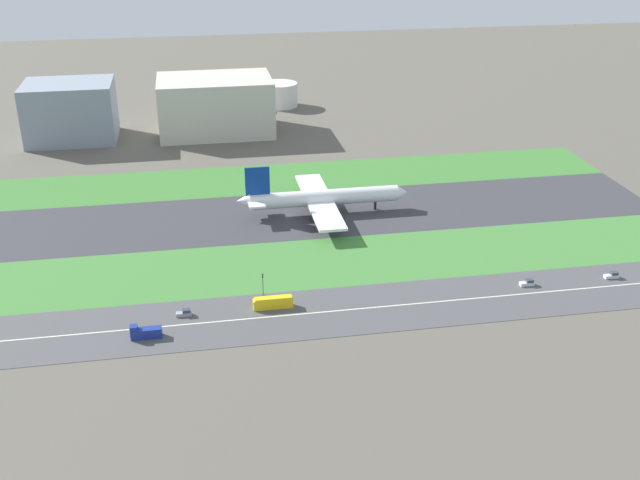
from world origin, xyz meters
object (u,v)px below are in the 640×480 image
(car_1, at_px, (185,313))
(car_2, at_px, (528,283))
(car_0, at_px, (612,275))
(terminal_building, at_px, (71,111))
(bus_0, at_px, (273,303))
(airliner, at_px, (320,198))
(fuel_tank_centre, at_px, (279,95))
(truck_0, at_px, (145,333))
(traffic_light, at_px, (263,283))
(fuel_tank_west, at_px, (224,95))
(hangar_building, at_px, (216,105))

(car_1, distance_m, car_2, 104.35)
(car_2, bearing_deg, car_0, 0.00)
(terminal_building, bearing_deg, bus_0, -67.33)
(airliner, bearing_deg, car_1, -127.22)
(bus_0, distance_m, terminal_building, 197.61)
(car_1, relative_size, car_2, 1.00)
(car_0, relative_size, fuel_tank_centre, 0.21)
(truck_0, relative_size, terminal_building, 0.20)
(truck_0, xyz_separation_m, terminal_building, (-39.90, 192.00, 12.25))
(traffic_light, bearing_deg, car_1, -161.18)
(bus_0, distance_m, car_2, 78.85)
(airliner, distance_m, terminal_building, 153.27)
(traffic_light, bearing_deg, terminal_building, 113.03)
(truck_0, distance_m, fuel_tank_west, 239.81)
(car_0, height_order, hangar_building, hangar_building)
(hangar_building, bearing_deg, car_1, -95.98)
(hangar_building, bearing_deg, traffic_light, -88.55)
(car_1, xyz_separation_m, fuel_tank_centre, (56.65, 227.00, 5.63))
(truck_0, bearing_deg, fuel_tank_centre, -105.85)
(terminal_building, height_order, hangar_building, terminal_building)
(fuel_tank_centre, bearing_deg, airliner, -91.80)
(terminal_building, distance_m, fuel_tank_centre, 116.47)
(hangar_building, height_order, fuel_tank_west, hangar_building)
(bus_0, height_order, car_1, bus_0)
(truck_0, xyz_separation_m, car_0, (143.16, 10.00, -0.75))
(truck_0, bearing_deg, bus_0, -164.53)
(car_0, height_order, traffic_light, traffic_light)
(car_0, distance_m, fuel_tank_centre, 239.42)
(traffic_light, distance_m, fuel_tank_west, 219.04)
(fuel_tank_west, distance_m, fuel_tank_centre, 31.17)
(truck_0, bearing_deg, fuel_tank_west, -98.66)
(car_2, distance_m, fuel_tank_centre, 232.03)
(airliner, height_order, car_0, airliner)
(airliner, distance_m, car_2, 86.20)
(fuel_tank_west, xyz_separation_m, fuel_tank_centre, (31.16, 0.00, -0.93))
(bus_0, bearing_deg, fuel_tank_west, 90.01)
(traffic_light, distance_m, terminal_building, 189.33)
(airliner, height_order, car_1, airliner)
(truck_0, xyz_separation_m, car_2, (114.98, 10.00, -0.75))
(bus_0, height_order, fuel_tank_west, fuel_tank_west)
(hangar_building, bearing_deg, terminal_building, 180.00)
(bus_0, bearing_deg, terminal_building, 112.67)
(car_1, relative_size, traffic_light, 0.61)
(car_0, distance_m, fuel_tank_west, 251.06)
(hangar_building, bearing_deg, fuel_tank_centre, 50.13)
(car_2, distance_m, hangar_building, 201.40)
(airliner, relative_size, traffic_light, 9.03)
(bus_0, distance_m, traffic_light, 8.62)
(airliner, distance_m, fuel_tank_west, 161.14)
(car_2, bearing_deg, traffic_light, 174.36)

